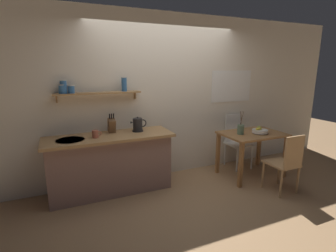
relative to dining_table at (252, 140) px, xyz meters
name	(u,v)px	position (x,y,z in m)	size (l,w,h in m)	color
ground_plane	(180,188)	(-1.33, 0.05, -0.64)	(14.00, 14.00, 0.00)	#A87F56
back_wall	(175,97)	(-1.13, 0.70, 0.71)	(6.80, 0.11, 2.70)	silver
kitchen_counter	(111,163)	(-2.33, 0.36, -0.19)	(1.83, 0.63, 0.88)	gray
wall_shelf	(91,90)	(-2.53, 0.54, 0.89)	(1.23, 0.20, 0.34)	tan
dining_table	(252,140)	(0.00, 0.00, 0.00)	(1.03, 0.72, 0.76)	#9E6B3D
dining_chair_near	(286,161)	(0.01, -0.72, -0.14)	(0.39, 0.42, 0.91)	tan
dining_chair_far	(236,139)	(0.05, 0.47, -0.11)	(0.40, 0.44, 0.98)	white
fruit_bowl	(260,131)	(0.08, -0.08, 0.17)	(0.26, 0.26, 0.12)	silver
twig_vase	(241,129)	(-0.24, 0.02, 0.21)	(0.11, 0.11, 0.39)	#567056
electric_kettle	(138,125)	(-1.88, 0.42, 0.35)	(0.25, 0.17, 0.23)	black
knife_block	(112,125)	(-2.27, 0.49, 0.36)	(0.10, 0.17, 0.30)	brown
coffee_mug_by_sink	(95,134)	(-2.54, 0.30, 0.30)	(0.13, 0.09, 0.11)	#C6664C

